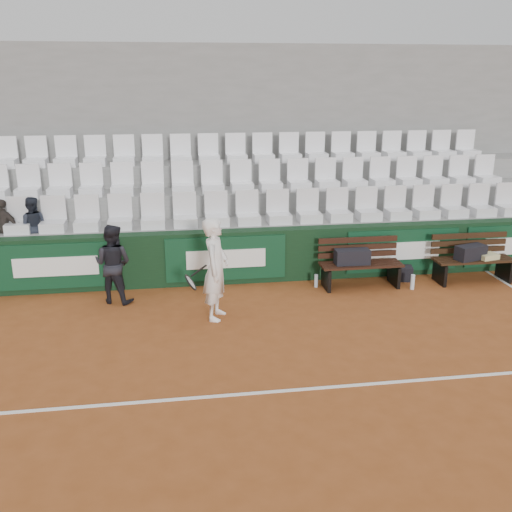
{
  "coord_description": "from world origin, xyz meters",
  "views": [
    {
      "loc": [
        -1.12,
        -6.08,
        3.72
      ],
      "look_at": [
        0.14,
        2.4,
        1.0
      ],
      "focal_mm": 40.0,
      "sensor_mm": 36.0,
      "label": 1
    }
  ],
  "objects": [
    {
      "name": "back_barrier",
      "position": [
        0.07,
        3.99,
        0.5
      ],
      "size": [
        18.0,
        0.34,
        1.0
      ],
      "color": "black",
      "rests_on": "ground"
    },
    {
      "name": "towel",
      "position": [
        4.66,
        3.31,
        0.5
      ],
      "size": [
        0.4,
        0.33,
        0.1
      ],
      "primitive_type": "cube",
      "rotation": [
        0.0,
        0.0,
        0.23
      ],
      "color": "#CAC483",
      "rests_on": "bench_right"
    },
    {
      "name": "grandstand_tier_back",
      "position": [
        0.0,
        6.53,
        0.95
      ],
      "size": [
        18.0,
        0.95,
        1.9
      ],
      "primitive_type": "cube",
      "color": "gray",
      "rests_on": "ground"
    },
    {
      "name": "court_baseline",
      "position": [
        0.0,
        0.0,
        0.0
      ],
      "size": [
        18.0,
        0.06,
        0.01
      ],
      "primitive_type": "cube",
      "color": "white",
      "rests_on": "ground"
    },
    {
      "name": "spectator_c",
      "position": [
        -3.67,
        4.5,
        1.54
      ],
      "size": [
        0.53,
        0.42,
        1.09
      ],
      "primitive_type": "imported",
      "rotation": [
        0.0,
        0.0,
        3.15
      ],
      "color": "#1D212C",
      "rests_on": "grandstand_tier_front"
    },
    {
      "name": "ground",
      "position": [
        0.0,
        0.0,
        0.0
      ],
      "size": [
        80.0,
        80.0,
        0.0
      ],
      "primitive_type": "plane",
      "color": "brown",
      "rests_on": "ground"
    },
    {
      "name": "bench_right",
      "position": [
        4.41,
        3.36,
        0.23
      ],
      "size": [
        1.5,
        0.56,
        0.45
      ],
      "primitive_type": "cube",
      "color": "black",
      "rests_on": "ground"
    },
    {
      "name": "grandstand_rear_wall",
      "position": [
        0.0,
        7.15,
        2.2
      ],
      "size": [
        18.0,
        0.3,
        4.4
      ],
      "primitive_type": "cube",
      "color": "gray",
      "rests_on": "ground"
    },
    {
      "name": "sports_bag_right",
      "position": [
        4.32,
        3.33,
        0.58
      ],
      "size": [
        0.62,
        0.42,
        0.27
      ],
      "primitive_type": "cube",
      "rotation": [
        0.0,
        0.0,
        0.29
      ],
      "color": "black",
      "rests_on": "bench_right"
    },
    {
      "name": "tennis_player",
      "position": [
        -0.5,
        2.38,
        0.82
      ],
      "size": [
        0.78,
        0.69,
        1.65
      ],
      "color": "white",
      "rests_on": "ground"
    },
    {
      "name": "spectator_b",
      "position": [
        -4.16,
        4.5,
        1.53
      ],
      "size": [
        0.67,
        0.48,
        1.06
      ],
      "primitive_type": "imported",
      "rotation": [
        0.0,
        0.0,
        2.73
      ],
      "color": "#322C28",
      "rests_on": "grandstand_tier_front"
    },
    {
      "name": "grandstand_tier_mid",
      "position": [
        0.0,
        5.58,
        0.72
      ],
      "size": [
        18.0,
        0.95,
        1.45
      ],
      "primitive_type": "cube",
      "color": "gray",
      "rests_on": "ground"
    },
    {
      "name": "ball_kid",
      "position": [
        -2.17,
        3.31,
        0.68
      ],
      "size": [
        0.81,
        0.73,
        1.37
      ],
      "primitive_type": "imported",
      "rotation": [
        0.0,
        0.0,
        2.75
      ],
      "color": "black",
      "rests_on": "ground"
    },
    {
      "name": "seat_row_front",
      "position": [
        0.0,
        4.45,
        1.31
      ],
      "size": [
        11.9,
        0.44,
        0.63
      ],
      "primitive_type": "cube",
      "color": "silver",
      "rests_on": "grandstand_tier_front"
    },
    {
      "name": "seat_row_back",
      "position": [
        0.0,
        6.35,
        2.21
      ],
      "size": [
        11.9,
        0.44,
        0.63
      ],
      "primitive_type": "cube",
      "color": "white",
      "rests_on": "grandstand_tier_back"
    },
    {
      "name": "sports_bag_left",
      "position": [
        2.06,
        3.4,
        0.58
      ],
      "size": [
        0.63,
        0.28,
        0.27
      ],
      "primitive_type": "cube",
      "rotation": [
        0.0,
        0.0,
        -0.02
      ],
      "color": "black",
      "rests_on": "bench_left"
    },
    {
      "name": "water_bottle_far",
      "position": [
        3.13,
        3.12,
        0.14
      ],
      "size": [
        0.08,
        0.08,
        0.28
      ],
      "primitive_type": "cylinder",
      "color": "silver",
      "rests_on": "ground"
    },
    {
      "name": "water_bottle_near",
      "position": [
        1.42,
        3.49,
        0.12
      ],
      "size": [
        0.07,
        0.07,
        0.24
      ],
      "primitive_type": "cylinder",
      "color": "#AFBFC6",
      "rests_on": "ground"
    },
    {
      "name": "bench_left",
      "position": [
        2.23,
        3.39,
        0.23
      ],
      "size": [
        1.5,
        0.56,
        0.45
      ],
      "primitive_type": "cube",
      "color": "black",
      "rests_on": "ground"
    },
    {
      "name": "seat_row_mid",
      "position": [
        0.0,
        5.4,
        1.77
      ],
      "size": [
        11.9,
        0.44,
        0.63
      ],
      "primitive_type": "cube",
      "color": "white",
      "rests_on": "grandstand_tier_mid"
    },
    {
      "name": "grandstand_tier_front",
      "position": [
        0.0,
        4.62,
        0.5
      ],
      "size": [
        18.0,
        0.95,
        1.0
      ],
      "primitive_type": "cube",
      "color": "#979795",
      "rests_on": "ground"
    },
    {
      "name": "sports_bag_ground",
      "position": [
        3.1,
        3.63,
        0.14
      ],
      "size": [
        0.5,
        0.37,
        0.27
      ],
      "primitive_type": "cube",
      "rotation": [
        0.0,
        0.0,
        -0.24
      ],
      "color": "black",
      "rests_on": "ground"
    }
  ]
}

